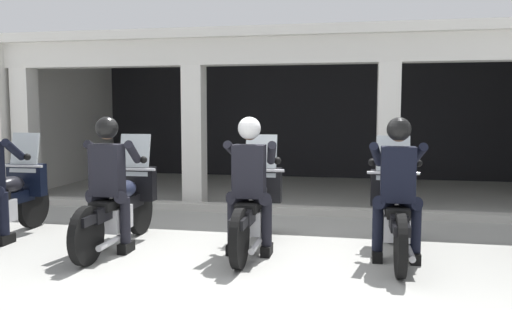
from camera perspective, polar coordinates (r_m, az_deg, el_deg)
ground_plane at (r=8.98m, az=3.26°, el=-5.58°), size 80.00×80.00×0.00m
station_building at (r=10.94m, az=5.16°, el=6.61°), size 10.89×4.66×3.01m
kerb_strip at (r=8.25m, az=3.05°, el=-6.11°), size 10.39×0.24×0.12m
motorcycle_far_left at (r=7.41m, az=-26.13°, el=-4.48°), size 0.62×2.04×1.35m
motorcycle_left at (r=6.51m, az=-14.84°, el=-5.40°), size 0.62×2.04×1.35m
police_officer_left at (r=6.19m, az=-16.08°, el=-1.87°), size 0.63×0.61×1.58m
motorcycle_center at (r=6.18m, az=-0.16°, el=-5.79°), size 0.62×2.04×1.35m
police_officer_center at (r=5.83m, az=-0.71°, el=-2.08°), size 0.63×0.61×1.58m
motorcycle_right at (r=6.11m, az=15.19°, el=-6.09°), size 0.62×2.04×1.35m
police_officer_right at (r=5.76m, az=15.49°, el=-2.36°), size 0.63×0.61×1.58m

